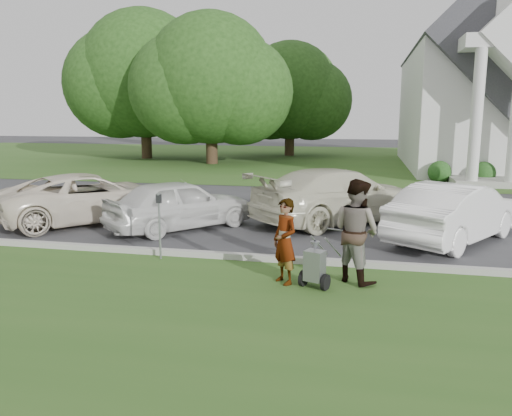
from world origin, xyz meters
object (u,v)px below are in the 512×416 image
(car_b, at_px, (180,204))
(parking_meter_near, at_px, (159,218))
(church, at_px, (490,68))
(tree_far, at_px, (144,80))
(striping_cart, at_px, (315,267))
(person_left, at_px, (285,242))
(tree_back, at_px, (290,95))
(car_c, at_px, (339,195))
(car_a, at_px, (90,198))
(car_d, at_px, (455,212))
(tree_left, at_px, (211,85))
(person_right, at_px, (356,232))

(car_b, bearing_deg, parking_meter_near, 142.56)
(church, distance_m, tree_far, 23.09)
(striping_cart, bearing_deg, person_left, -172.79)
(tree_back, xyz_separation_m, car_c, (5.20, -24.91, -3.92))
(tree_back, bearing_deg, car_a, -94.55)
(parking_meter_near, xyz_separation_m, car_c, (3.64, 4.86, -0.13))
(church, xyz_separation_m, car_d, (-4.81, -19.77, -5.19))
(tree_left, relative_size, person_right, 5.37)
(church, bearing_deg, tree_back, 152.15)
(parking_meter_near, bearing_deg, church, 63.43)
(person_right, distance_m, car_d, 4.44)
(parking_meter_near, distance_m, car_a, 4.99)
(tree_back, distance_m, car_a, 26.78)
(tree_back, distance_m, car_c, 25.75)
(person_right, distance_m, car_c, 5.51)
(car_b, bearing_deg, car_a, 32.30)
(person_left, distance_m, car_d, 5.54)
(car_b, relative_size, car_c, 0.75)
(parking_meter_near, relative_size, car_c, 0.27)
(tree_back, bearing_deg, person_right, -79.18)
(tree_far, bearing_deg, tree_left, -26.56)
(tree_back, bearing_deg, car_c, -78.21)
(tree_far, relative_size, car_c, 2.09)
(church, distance_m, car_b, 23.89)
(tree_left, distance_m, striping_cart, 25.10)
(church, bearing_deg, car_a, -127.75)
(person_left, height_order, car_c, person_left)
(tree_far, bearing_deg, person_right, -58.08)
(tree_far, bearing_deg, car_b, -63.43)
(person_left, distance_m, car_a, 7.93)
(parking_meter_near, distance_m, car_b, 3.05)
(tree_far, distance_m, striping_cart, 30.45)
(tree_left, height_order, car_d, tree_left)
(parking_meter_near, bearing_deg, striping_cart, -18.06)
(church, relative_size, person_left, 14.81)
(person_right, relative_size, parking_meter_near, 1.33)
(person_right, relative_size, car_b, 0.47)
(tree_back, relative_size, car_c, 1.73)
(striping_cart, bearing_deg, car_a, 168.31)
(striping_cart, height_order, car_c, car_c)
(church, relative_size, car_b, 5.77)
(person_left, relative_size, car_c, 0.29)
(tree_far, relative_size, person_left, 7.15)
(striping_cart, xyz_separation_m, car_c, (0.11, 6.01, 0.39))
(striping_cart, bearing_deg, tree_far, 140.68)
(car_d, bearing_deg, car_c, 3.77)
(person_right, bearing_deg, church, -67.25)
(church, bearing_deg, person_left, -109.58)
(car_d, bearing_deg, tree_far, -16.11)
(tree_far, xyz_separation_m, car_b, (10.90, -21.80, -4.98))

